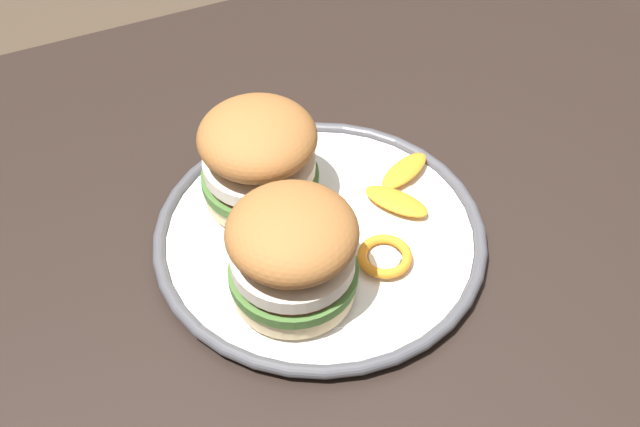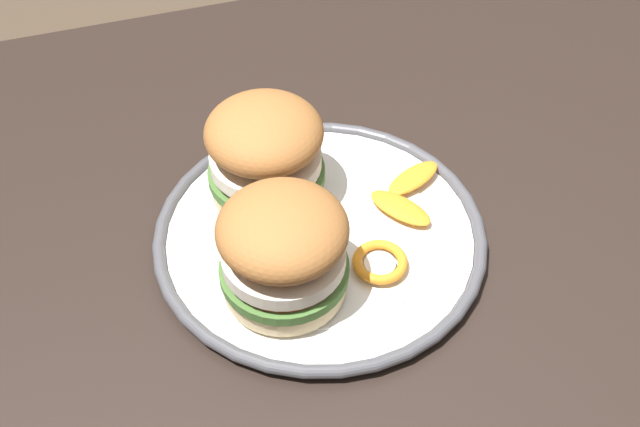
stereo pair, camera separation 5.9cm
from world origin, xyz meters
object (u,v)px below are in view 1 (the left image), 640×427
(dining_table, at_px, (377,284))
(dinner_plate, at_px, (320,236))
(sandwich_half_right, at_px, (259,156))
(sandwich_half_left, at_px, (293,251))

(dining_table, height_order, dinner_plate, dinner_plate)
(dinner_plate, bearing_deg, sandwich_half_right, -63.08)
(sandwich_half_right, bearing_deg, sandwich_half_left, 82.24)
(dinner_plate, relative_size, sandwich_half_right, 2.79)
(dining_table, bearing_deg, sandwich_half_right, -33.19)
(dining_table, xyz_separation_m, sandwich_half_right, (0.10, -0.06, 0.17))
(sandwich_half_left, bearing_deg, dining_table, -155.06)
(dining_table, distance_m, dinner_plate, 0.13)
(dining_table, xyz_separation_m, sandwich_half_left, (0.12, 0.05, 0.17))
(sandwich_half_left, bearing_deg, sandwich_half_right, -97.76)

